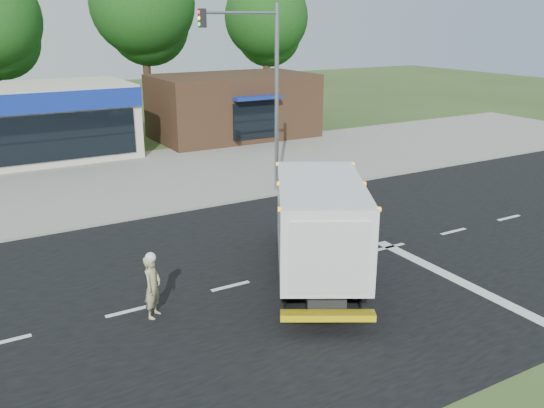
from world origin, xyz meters
name	(u,v)px	position (x,y,z in m)	size (l,w,h in m)	color
ground	(316,265)	(0.00, 0.00, 0.00)	(120.00, 120.00, 0.00)	#385123
road_asphalt	(316,265)	(0.00, 0.00, 0.00)	(60.00, 14.00, 0.02)	black
sidewalk	(209,197)	(0.00, 8.20, 0.06)	(60.00, 2.40, 0.12)	gray
parking_apron	(163,169)	(0.00, 14.00, 0.01)	(60.00, 9.00, 0.02)	gray
lane_markings	(378,272)	(1.35, -1.35, 0.02)	(55.20, 7.00, 0.01)	silver
ems_box_truck	(318,219)	(-0.44, -0.65, 1.82)	(5.43, 7.27, 3.16)	black
emergency_worker	(152,285)	(-5.47, -0.58, 0.88)	(0.72, 0.72, 1.79)	tan
brown_storefront	(233,106)	(7.00, 19.98, 2.00)	(10.00, 6.70, 4.00)	#382316
traffic_signal_pole	(263,81)	(2.35, 7.60, 4.92)	(3.51, 0.25, 8.00)	gray
background_trees	(73,19)	(-0.85, 28.16, 7.38)	(36.77, 7.39, 12.10)	#332114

